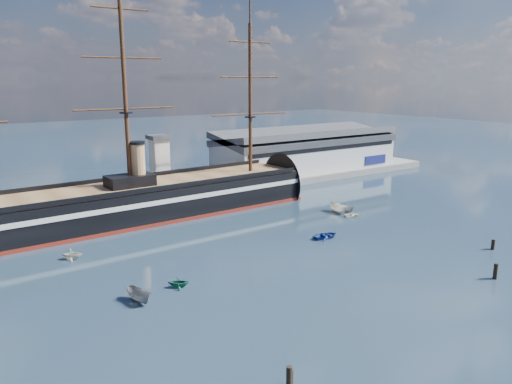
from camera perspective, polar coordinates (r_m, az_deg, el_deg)
ground at (r=101.56m, az=-4.57°, el=-4.90°), size 600.00×600.00×0.00m
quay at (r=136.76m, az=-8.62°, el=-0.34°), size 180.00×18.00×2.00m
warehouse at (r=164.86m, az=5.78°, el=4.82°), size 63.00×21.00×11.60m
quay_tower at (r=129.28m, az=-10.94°, el=3.22°), size 5.00×5.00×15.00m
warship at (r=112.61m, az=-15.84°, el=-1.44°), size 113.11×18.89×53.94m
motorboat_a at (r=74.12m, az=-13.18°, el=-12.16°), size 6.32×3.23×2.41m
motorboat_b at (r=100.16m, az=7.96°, el=-5.24°), size 1.68×3.43×1.54m
motorboat_c at (r=120.35m, az=10.29°, el=-2.23°), size 5.02×2.11×1.97m
motorboat_d at (r=93.77m, az=-20.22°, el=-7.21°), size 5.15×6.23×2.12m
motorboat_e at (r=116.50m, az=11.10°, el=-2.77°), size 2.09×2.78×1.21m
motorboat_f at (r=119.12m, az=9.39°, el=-2.35°), size 7.28×3.40×2.81m
motorboat_g at (r=77.80m, az=-8.80°, el=-10.71°), size 4.61×5.56×1.89m
piling_near_right at (r=88.34m, az=25.61°, el=-8.95°), size 0.64×0.64×3.27m
piling_far_right at (r=102.65m, az=25.40°, el=-5.95°), size 0.64×0.64×2.66m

